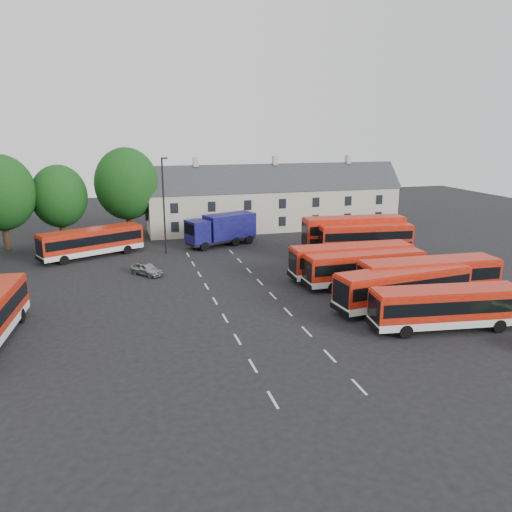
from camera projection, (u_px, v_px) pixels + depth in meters
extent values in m
plane|color=black|center=(220.00, 309.00, 39.29)|extent=(140.00, 140.00, 0.00)
cube|color=beige|center=(273.00, 400.00, 26.23)|extent=(0.15, 1.80, 0.01)
cube|color=beige|center=(253.00, 366.00, 29.96)|extent=(0.15, 1.80, 0.01)
cube|color=beige|center=(237.00, 339.00, 33.69)|extent=(0.15, 1.80, 0.01)
cube|color=beige|center=(225.00, 318.00, 37.42)|extent=(0.15, 1.80, 0.01)
cube|color=beige|center=(215.00, 301.00, 41.16)|extent=(0.15, 1.80, 0.01)
cube|color=beige|center=(207.00, 286.00, 44.89)|extent=(0.15, 1.80, 0.01)
cube|color=beige|center=(199.00, 274.00, 48.62)|extent=(0.15, 1.80, 0.01)
cube|color=beige|center=(193.00, 264.00, 52.35)|extent=(0.15, 1.80, 0.01)
cube|color=beige|center=(188.00, 255.00, 56.08)|extent=(0.15, 1.80, 0.01)
cube|color=beige|center=(359.00, 387.00, 27.52)|extent=(0.15, 1.80, 0.01)
cube|color=beige|center=(330.00, 356.00, 31.26)|extent=(0.15, 1.80, 0.01)
cube|color=beige|center=(307.00, 331.00, 34.99)|extent=(0.15, 1.80, 0.01)
cube|color=beige|center=(288.00, 312.00, 38.72)|extent=(0.15, 1.80, 0.01)
cube|color=beige|center=(273.00, 296.00, 42.45)|extent=(0.15, 1.80, 0.01)
cube|color=beige|center=(260.00, 282.00, 46.18)|extent=(0.15, 1.80, 0.01)
cube|color=beige|center=(249.00, 270.00, 49.91)|extent=(0.15, 1.80, 0.01)
cube|color=beige|center=(239.00, 260.00, 53.64)|extent=(0.15, 1.80, 0.01)
cube|color=beige|center=(231.00, 252.00, 57.38)|extent=(0.15, 1.80, 0.01)
cylinder|color=black|center=(6.00, 233.00, 57.86)|extent=(0.70, 0.70, 4.02)
ellipsoid|color=#103B10|center=(1.00, 193.00, 56.69)|extent=(7.59, 7.59, 8.73)
cylinder|color=black|center=(63.00, 229.00, 61.35)|extent=(0.70, 0.70, 3.50)
ellipsoid|color=#103B10|center=(59.00, 196.00, 60.33)|extent=(6.60, 6.60, 7.59)
cylinder|color=black|center=(129.00, 222.00, 64.26)|extent=(0.70, 0.70, 4.20)
ellipsoid|color=#103B10|center=(127.00, 184.00, 63.04)|extent=(7.92, 7.92, 9.11)
cube|color=beige|center=(274.00, 209.00, 70.21)|extent=(35.00, 7.00, 5.50)
cube|color=#2D3035|center=(275.00, 189.00, 69.53)|extent=(35.70, 7.13, 7.13)
cube|color=beige|center=(195.00, 162.00, 65.68)|extent=(0.60, 0.90, 1.20)
cube|color=beige|center=(275.00, 161.00, 68.53)|extent=(0.60, 0.90, 1.20)
cube|color=beige|center=(348.00, 159.00, 71.38)|extent=(0.60, 0.90, 1.20)
cube|color=silver|center=(445.00, 319.00, 35.23)|extent=(10.94, 3.77, 0.54)
cube|color=#AE1D0A|center=(447.00, 303.00, 34.92)|extent=(10.94, 3.77, 1.90)
cube|color=black|center=(447.00, 302.00, 34.91)|extent=(10.52, 3.77, 0.93)
cube|color=#AE1D0A|center=(448.00, 289.00, 34.67)|extent=(10.71, 3.65, 0.12)
cylinder|color=black|center=(406.00, 332.00, 33.76)|extent=(1.00, 0.39, 0.97)
cylinder|color=black|center=(481.00, 315.00, 36.83)|extent=(1.00, 0.39, 0.97)
cube|color=silver|center=(402.00, 299.00, 39.32)|extent=(11.50, 3.82, 0.56)
cube|color=#AE1D0A|center=(403.00, 283.00, 39.00)|extent=(11.50, 3.82, 2.00)
cube|color=black|center=(403.00, 283.00, 38.98)|extent=(11.06, 3.83, 0.97)
cube|color=#AE1D0A|center=(404.00, 270.00, 38.73)|extent=(11.27, 3.69, 0.12)
cylinder|color=black|center=(372.00, 313.00, 37.04)|extent=(1.05, 0.40, 1.03)
cylinder|color=black|center=(428.00, 292.00, 41.74)|extent=(1.05, 0.40, 1.03)
cube|color=silver|center=(428.00, 288.00, 41.68)|extent=(11.95, 3.25, 0.59)
cube|color=#AE1D0A|center=(429.00, 273.00, 41.34)|extent=(11.95, 3.25, 2.10)
cube|color=black|center=(429.00, 272.00, 41.33)|extent=(11.48, 3.29, 1.02)
cube|color=#AE1D0A|center=(430.00, 260.00, 41.07)|extent=(11.71, 3.13, 0.13)
cylinder|color=black|center=(393.00, 300.00, 39.79)|extent=(1.09, 0.35, 1.08)
cylinder|color=black|center=(459.00, 284.00, 43.71)|extent=(1.09, 0.35, 1.08)
cube|color=silver|center=(363.00, 277.00, 44.96)|extent=(11.03, 2.61, 0.55)
cube|color=#AE1D0A|center=(364.00, 264.00, 44.64)|extent=(11.03, 2.61, 1.95)
cube|color=black|center=(364.00, 264.00, 44.63)|extent=(10.59, 2.67, 0.95)
cube|color=#AE1D0A|center=(365.00, 253.00, 44.39)|extent=(10.81, 2.51, 0.12)
cylinder|color=black|center=(333.00, 287.00, 43.03)|extent=(1.00, 0.29, 1.00)
cylinder|color=black|center=(391.00, 274.00, 47.02)|extent=(1.00, 0.29, 1.00)
cube|color=silver|center=(351.00, 270.00, 46.99)|extent=(11.62, 2.90, 0.58)
cube|color=#AE1D0A|center=(351.00, 257.00, 46.66)|extent=(11.62, 2.90, 2.05)
cube|color=black|center=(351.00, 256.00, 46.65)|extent=(11.16, 2.96, 1.00)
cube|color=#AE1D0A|center=(352.00, 246.00, 46.39)|extent=(11.39, 2.79, 0.13)
cylinder|color=black|center=(318.00, 280.00, 45.07)|extent=(1.06, 0.32, 1.05)
cylinder|color=black|center=(380.00, 267.00, 49.05)|extent=(1.06, 0.32, 1.05)
cube|color=silver|center=(364.00, 256.00, 52.91)|extent=(10.05, 3.22, 0.49)
cube|color=#AE1D0A|center=(365.00, 240.00, 52.47)|extent=(10.05, 3.22, 3.01)
cube|color=black|center=(365.00, 245.00, 52.62)|extent=(9.67, 3.23, 0.85)
cube|color=#AE1D0A|center=(366.00, 225.00, 52.08)|extent=(9.85, 3.11, 0.11)
cylinder|color=black|center=(339.00, 262.00, 51.48)|extent=(0.92, 0.34, 0.90)
cylinder|color=black|center=(388.00, 254.00, 54.46)|extent=(0.92, 0.34, 0.90)
cube|color=black|center=(365.00, 234.00, 52.32)|extent=(9.67, 3.23, 0.85)
cube|color=silver|center=(353.00, 251.00, 54.68)|extent=(11.22, 3.41, 0.55)
cube|color=#AE1D0A|center=(353.00, 233.00, 54.19)|extent=(11.22, 3.41, 3.37)
cube|color=black|center=(353.00, 239.00, 54.35)|extent=(10.79, 3.44, 0.95)
cube|color=#AE1D0A|center=(354.00, 217.00, 53.75)|extent=(10.99, 3.29, 0.12)
cylinder|color=black|center=(325.00, 257.00, 53.02)|extent=(1.02, 0.36, 1.00)
cylinder|color=black|center=(378.00, 249.00, 56.47)|extent=(1.02, 0.36, 1.00)
cube|color=black|center=(354.00, 227.00, 54.02)|extent=(10.79, 3.44, 0.95)
cube|color=silver|center=(92.00, 250.00, 54.87)|extent=(11.18, 7.01, 0.56)
cube|color=#AE1D0A|center=(91.00, 239.00, 54.56)|extent=(11.18, 7.01, 1.98)
cube|color=black|center=(91.00, 238.00, 54.54)|extent=(10.81, 6.88, 0.96)
cube|color=#AE1D0A|center=(91.00, 230.00, 54.30)|extent=(10.94, 6.82, 0.12)
cylinder|color=black|center=(64.00, 260.00, 51.86)|extent=(1.04, 0.69, 1.01)
cylinder|color=black|center=(118.00, 246.00, 58.03)|extent=(1.04, 0.69, 1.01)
cube|color=black|center=(221.00, 240.00, 60.24)|extent=(8.84, 5.11, 0.32)
cube|color=#100E51|center=(197.00, 231.00, 58.05)|extent=(2.94, 3.26, 2.57)
cube|color=black|center=(190.00, 229.00, 57.38)|extent=(0.89, 2.17, 1.29)
cube|color=#100E51|center=(230.00, 226.00, 60.54)|extent=(6.66, 4.64, 2.89)
cylinder|color=black|center=(205.00, 247.00, 57.63)|extent=(1.11, 0.65, 1.07)
cylinder|color=black|center=(238.00, 236.00, 63.08)|extent=(1.11, 0.65, 1.07)
imported|color=#A0A3A7|center=(147.00, 269.00, 48.26)|extent=(3.33, 3.70, 1.22)
cylinder|color=black|center=(164.00, 207.00, 55.45)|extent=(0.19, 0.19, 10.63)
cube|color=black|center=(164.00, 158.00, 54.30)|extent=(0.69, 0.46, 0.19)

